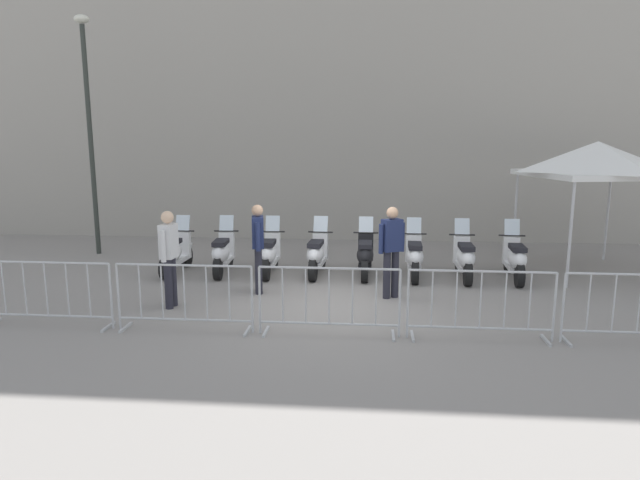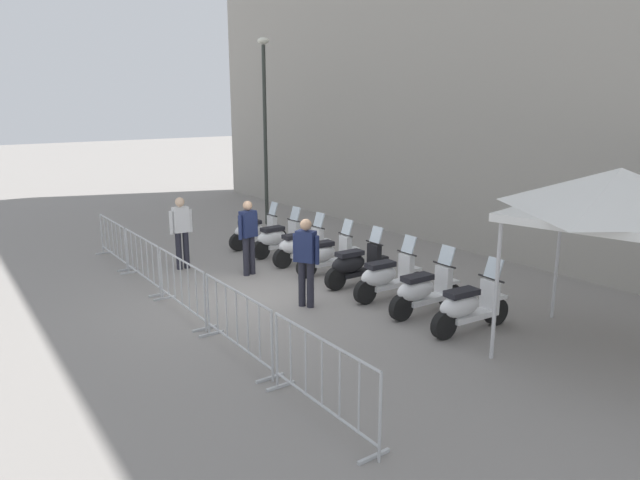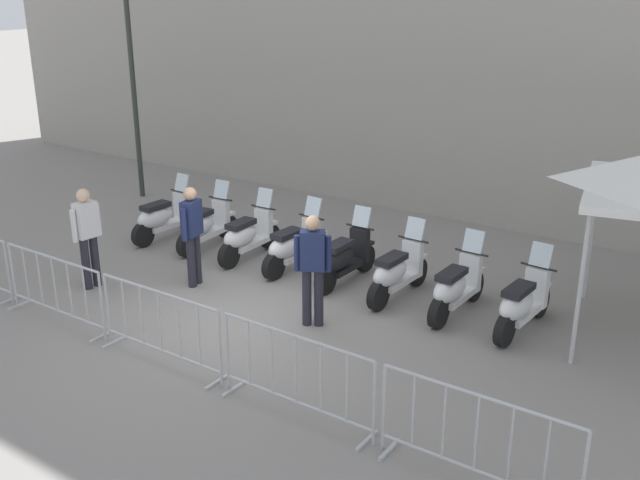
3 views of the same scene
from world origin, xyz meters
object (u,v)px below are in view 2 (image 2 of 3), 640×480
object	(u,v)px
barrier_segment_2	(181,287)
motorcycle_7	(468,307)
barrier_segment_0	(113,241)
barrier_segment_3	(237,323)
barrier_segment_1	(142,261)
street_lamp	(265,115)
motorcycle_6	(423,291)
motorcycle_1	(278,239)
barrier_segment_4	(322,380)
officer_near_row_end	(306,258)
motorcycle_2	(301,247)
motorcycle_5	(387,277)
motorcycle_4	(356,265)
officer_by_barriers	(181,229)
motorcycle_0	(256,232)
motorcycle_3	(327,255)
officer_mid_plaza	(248,233)
canopy_tent	(618,195)

from	to	relation	value
barrier_segment_2	motorcycle_7	bearing A→B (deg)	33.09
barrier_segment_0	barrier_segment_3	xyz separation A→B (m)	(6.61, -1.34, 0.00)
barrier_segment_1	barrier_segment_2	bearing A→B (deg)	-11.49
barrier_segment_2	street_lamp	xyz separation A→B (m)	(-5.22, 6.71, 3.04)
barrier_segment_2	barrier_segment_0	bearing A→B (deg)	168.51
barrier_segment_3	motorcycle_6	bearing A→B (deg)	72.48
motorcycle_1	barrier_segment_1	size ratio (longest dim) A/B	0.81
barrier_segment_4	officer_near_row_end	world-z (taller)	officer_near_row_end
motorcycle_1	officer_near_row_end	size ratio (longest dim) A/B	1.00
motorcycle_2	motorcycle_5	bearing A→B (deg)	-11.76
barrier_segment_1	motorcycle_4	bearing A→B (deg)	41.80
officer_by_barriers	motorcycle_7	bearing A→B (deg)	8.95
motorcycle_0	motorcycle_5	xyz separation A→B (m)	(5.18, -0.97, 0.00)
officer_by_barriers	motorcycle_3	bearing A→B (deg)	35.49
motorcycle_6	barrier_segment_1	size ratio (longest dim) A/B	0.81
barrier_segment_3	officer_mid_plaza	world-z (taller)	officer_mid_plaza
canopy_tent	street_lamp	bearing A→B (deg)	163.73
barrier_segment_3	barrier_segment_4	size ratio (longest dim) A/B	1.00
motorcycle_1	barrier_segment_3	distance (m)	6.10
barrier_segment_1	motorcycle_0	bearing A→B (deg)	100.37
barrier_segment_3	street_lamp	size ratio (longest dim) A/B	0.36
motorcycle_7	officer_by_barriers	bearing A→B (deg)	-171.05
motorcycle_5	barrier_segment_0	bearing A→B (deg)	-160.36
motorcycle_7	barrier_segment_1	size ratio (longest dim) A/B	0.80
motorcycle_0	officer_mid_plaza	world-z (taller)	officer_mid_plaza
motorcycle_2	motorcycle_5	distance (m)	3.15
motorcycle_4	canopy_tent	bearing A→B (deg)	-2.21
motorcycle_0	officer_mid_plaza	distance (m)	2.61
motorcycle_7	canopy_tent	size ratio (longest dim) A/B	0.58
barrier_segment_0	barrier_segment_3	world-z (taller)	same
motorcycle_6	barrier_segment_2	bearing A→B (deg)	-137.43
street_lamp	canopy_tent	bearing A→B (deg)	-16.27
barrier_segment_3	motorcycle_4	bearing A→B (deg)	103.36
barrier_segment_2	motorcycle_1	bearing A→B (deg)	114.12
motorcycle_1	officer_by_barriers	size ratio (longest dim) A/B	1.00
motorcycle_3	barrier_segment_3	bearing A→B (deg)	-64.67
motorcycle_4	barrier_segment_1	size ratio (longest dim) A/B	0.81
motorcycle_2	officer_near_row_end	distance (m)	3.08
officer_by_barriers	motorcycle_0	bearing A→B (deg)	96.54
barrier_segment_1	officer_by_barriers	size ratio (longest dim) A/B	1.23
motorcycle_4	officer_mid_plaza	bearing A→B (deg)	-155.56
barrier_segment_0	barrier_segment_4	bearing A→B (deg)	-11.49
motorcycle_7	barrier_segment_1	xyz separation A→B (m)	(-6.53, -2.37, 0.07)
motorcycle_5	barrier_segment_1	size ratio (longest dim) A/B	0.80
canopy_tent	motorcycle_3	bearing A→B (deg)	176.23
barrier_segment_1	officer_near_row_end	distance (m)	3.91
officer_near_row_end	officer_by_barriers	bearing A→B (deg)	-178.15
motorcycle_2	barrier_segment_4	distance (m)	7.10
motorcycle_3	street_lamp	bearing A→B (deg)	151.41
motorcycle_0	barrier_segment_0	size ratio (longest dim) A/B	0.80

